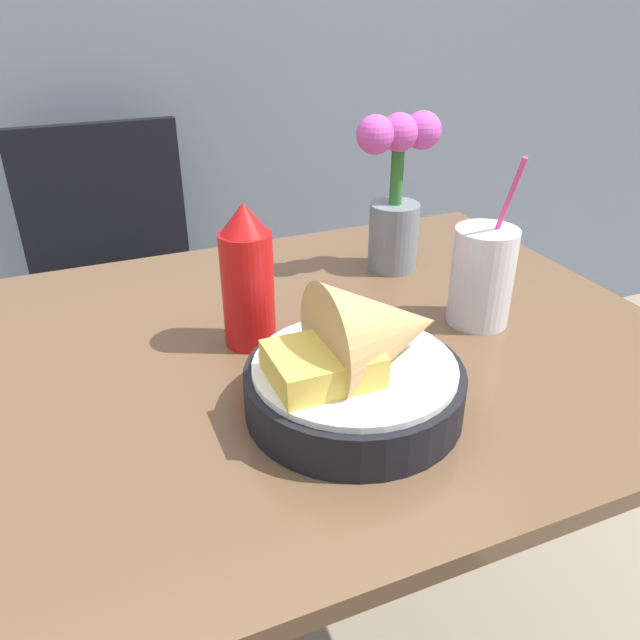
# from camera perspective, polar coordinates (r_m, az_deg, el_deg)

# --- Properties ---
(dining_table) EXTENTS (1.03, 0.80, 0.77)m
(dining_table) POSITION_cam_1_polar(r_m,az_deg,el_deg) (0.94, -0.84, -8.09)
(dining_table) COLOR brown
(dining_table) RESTS_ON ground_plane
(chair_far_window) EXTENTS (0.40, 0.40, 0.92)m
(chair_far_window) POSITION_cam_1_polar(r_m,az_deg,el_deg) (1.66, -17.98, 3.13)
(chair_far_window) COLOR black
(chair_far_window) RESTS_ON ground_plane
(food_basket) EXTENTS (0.25, 0.25, 0.17)m
(food_basket) POSITION_cam_1_polar(r_m,az_deg,el_deg) (0.71, 3.88, -4.13)
(food_basket) COLOR black
(food_basket) RESTS_ON dining_table
(ketchup_bottle) EXTENTS (0.07, 0.07, 0.20)m
(ketchup_bottle) POSITION_cam_1_polar(r_m,az_deg,el_deg) (0.84, -6.66, 3.83)
(ketchup_bottle) COLOR red
(ketchup_bottle) RESTS_ON dining_table
(drink_cup) EXTENTS (0.09, 0.09, 0.25)m
(drink_cup) POSITION_cam_1_polar(r_m,az_deg,el_deg) (0.93, 14.55, 3.62)
(drink_cup) COLOR silver
(drink_cup) RESTS_ON dining_table
(flower_vase) EXTENTS (0.15, 0.08, 0.26)m
(flower_vase) POSITION_cam_1_polar(r_m,az_deg,el_deg) (1.07, 6.95, 11.62)
(flower_vase) COLOR gray
(flower_vase) RESTS_ON dining_table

